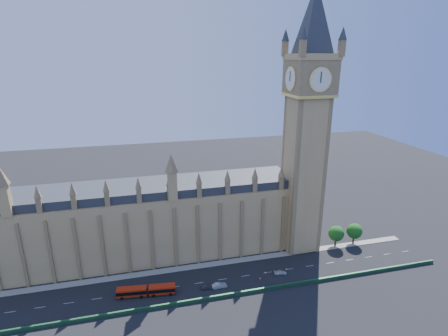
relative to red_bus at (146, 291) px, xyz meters
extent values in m
plane|color=black|center=(21.02, 2.04, -1.61)|extent=(400.00, 400.00, 0.00)
cube|color=tan|center=(-3.98, 24.04, 10.89)|extent=(120.00, 20.00, 25.00)
cube|color=#2D3035|center=(-3.98, 24.04, 24.89)|extent=(120.00, 18.00, 3.00)
cube|color=tan|center=(59.02, 16.04, 27.39)|extent=(12.00, 12.00, 58.00)
cube|color=olive|center=(59.02, 16.04, 62.39)|extent=(14.00, 14.00, 12.00)
cylinder|color=silver|center=(59.02, 8.89, 62.39)|extent=(7.20, 0.30, 7.20)
cube|color=tan|center=(59.02, 16.04, 69.39)|extent=(14.50, 14.50, 2.00)
cube|color=#1E4C2D|center=(21.02, -6.96, -1.01)|extent=(160.00, 0.60, 1.20)
cube|color=gray|center=(21.02, 11.54, -1.53)|extent=(160.00, 3.00, 0.16)
cylinder|color=#382619|center=(73.02, 12.04, 0.39)|extent=(0.70, 0.70, 4.00)
sphere|color=#154412|center=(73.02, 12.04, 3.89)|extent=(6.00, 6.00, 6.00)
sphere|color=#154412|center=(73.82, 12.34, 4.49)|extent=(4.38, 4.38, 4.38)
cylinder|color=#382619|center=(81.02, 12.04, 0.39)|extent=(0.70, 0.70, 4.00)
sphere|color=#154412|center=(81.02, 12.04, 3.89)|extent=(6.00, 6.00, 6.00)
sphere|color=#154412|center=(81.82, 12.34, 4.49)|extent=(4.38, 4.38, 4.38)
cube|color=#B7220C|center=(-4.33, 0.50, -0.08)|extent=(9.38, 3.58, 3.05)
cube|color=#B7220C|center=(4.86, -0.56, -0.08)|extent=(8.37, 3.46, 3.05)
cube|color=black|center=(-4.33, 0.50, 0.28)|extent=(9.43, 3.63, 1.16)
cube|color=black|center=(4.86, -0.56, 0.28)|extent=(8.42, 3.51, 1.16)
cylinder|color=black|center=(0.01, 0.00, -0.23)|extent=(1.08, 2.52, 2.44)
cylinder|color=black|center=(-7.38, -0.42, -1.10)|extent=(1.04, 0.42, 1.02)
cylinder|color=black|center=(-7.09, 2.10, -1.10)|extent=(1.04, 0.42, 1.02)
cylinder|color=black|center=(-1.57, -1.10, -1.10)|extent=(1.04, 0.42, 1.02)
cylinder|color=black|center=(-1.27, 1.43, -1.10)|extent=(1.04, 0.42, 1.02)
cylinder|color=black|center=(2.13, -1.53, -1.10)|extent=(1.04, 0.42, 1.02)
cylinder|color=black|center=(2.42, 1.00, -1.10)|extent=(1.04, 0.42, 1.02)
cylinder|color=black|center=(7.30, -2.12, -1.10)|extent=(1.04, 0.42, 1.02)
cylinder|color=black|center=(7.59, 0.40, -1.10)|extent=(1.04, 0.42, 1.02)
imported|color=#44454C|center=(19.02, -1.52, -0.93)|extent=(4.12, 2.10, 1.34)
imported|color=#9B9DA3|center=(23.02, -1.92, -0.81)|extent=(4.88, 1.76, 1.60)
imported|color=silver|center=(44.90, 0.02, -0.98)|extent=(4.50, 2.25, 1.25)
cube|color=black|center=(40.19, 1.55, -1.58)|extent=(0.55, 0.55, 0.04)
cone|color=#EF490C|center=(40.19, 1.55, -1.24)|extent=(0.61, 0.61, 0.74)
cylinder|color=white|center=(40.19, 1.55, -1.13)|extent=(0.36, 0.36, 0.13)
cube|color=black|center=(47.97, 1.90, -1.59)|extent=(0.42, 0.42, 0.04)
cone|color=#ED4C0C|center=(47.97, 1.90, -1.29)|extent=(0.46, 0.46, 0.63)
cylinder|color=white|center=(47.97, 1.90, -1.20)|extent=(0.31, 0.31, 0.11)
cube|color=black|center=(37.24, -0.99, -1.59)|extent=(0.46, 0.46, 0.04)
cone|color=#D8640B|center=(37.24, -0.99, -1.26)|extent=(0.51, 0.51, 0.69)
cylinder|color=white|center=(37.24, -0.99, -1.17)|extent=(0.33, 0.33, 0.12)
cube|color=black|center=(39.98, 1.50, -1.58)|extent=(0.47, 0.47, 0.04)
cone|color=#FD380D|center=(39.98, 1.50, -1.24)|extent=(0.52, 0.52, 0.74)
cylinder|color=white|center=(39.98, 1.50, -1.13)|extent=(0.36, 0.36, 0.13)
camera|label=1|loc=(1.18, -94.63, 69.87)|focal=28.00mm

